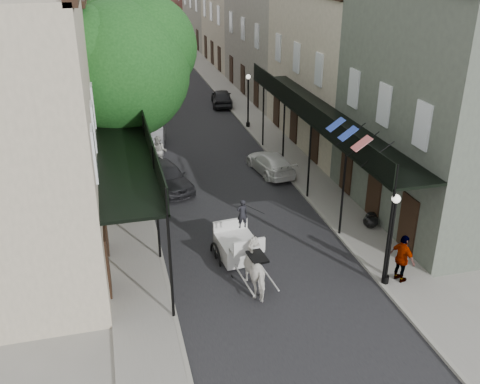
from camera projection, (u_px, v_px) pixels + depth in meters
ground at (267, 272)px, 21.29m from camera, size 140.00×140.00×0.00m
road at (186, 124)px, 38.88m from camera, size 8.00×90.00×0.01m
sidewalk_left at (116, 129)px, 37.72m from camera, size 2.20×90.00×0.12m
sidewalk_right at (253, 118)px, 39.98m from camera, size 2.20×90.00×0.12m
building_row_left at (60, 34)px, 43.53m from camera, size 5.00×80.00×10.50m
building_row_right at (262, 27)px, 47.41m from camera, size 5.00×80.00×10.50m
gallery_left at (125, 131)px, 24.65m from camera, size 2.20×18.05×4.88m
gallery_right at (319, 116)px, 26.81m from camera, size 2.20×18.05×4.88m
tree_near at (129, 64)px, 26.57m from camera, size 7.31×6.80×9.63m
tree_far at (117, 35)px, 39.14m from camera, size 6.45×6.00×8.61m
lamppost_right_near at (391, 239)px, 19.60m from camera, size 0.32×0.32×3.71m
lamppost_left at (145, 177)px, 24.78m from camera, size 0.32×0.32×3.71m
lamppost_right_far at (248, 100)px, 37.18m from camera, size 0.32×0.32×3.71m
horse at (258, 269)px, 19.89m from camera, size 1.14×2.17×1.77m
carriage at (234, 229)px, 22.14m from camera, size 1.97×2.73×2.96m
pedestrian_walking at (159, 152)px, 31.04m from camera, size 1.08×0.95×1.85m
pedestrian_sidewalk_left at (126, 122)px, 36.59m from camera, size 1.08×1.03×1.47m
pedestrian_sidewalk_right at (402, 259)px, 20.14m from camera, size 0.81×1.23×1.95m
car_left_near at (166, 176)px, 28.26m from camera, size 2.89×4.59×1.46m
car_left_mid at (151, 136)px, 33.97m from camera, size 2.37×4.97×1.57m
car_left_far at (127, 86)px, 46.49m from camera, size 3.90×5.73×1.46m
car_right_near at (270, 163)px, 30.37m from camera, size 2.16×4.26×1.19m
car_right_far at (222, 97)px, 43.16m from camera, size 2.12×4.08×1.33m
trash_bags at (371, 220)px, 24.49m from camera, size 0.95×1.10×0.59m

